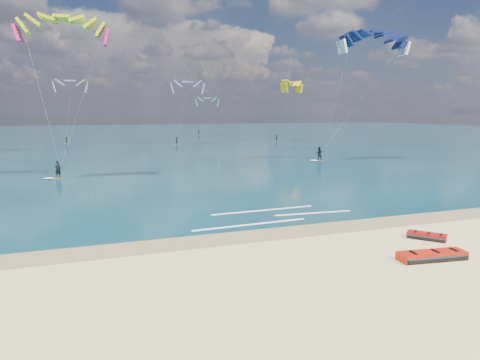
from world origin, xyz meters
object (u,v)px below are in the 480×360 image
Objects in this scene: packed_kite_left at (432,260)px; kitesurfer_far at (347,91)px; packed_kite_mid at (426,239)px; kitesurfer_main at (60,90)px.

packed_kite_left is 38.06m from kitesurfer_far.
packed_kite_mid is at bearing -98.06° from kitesurfer_far.
packed_kite_left is 1.61× the size of packed_kite_mid.
packed_kite_left is at bearing -79.02° from packed_kite_mid.
packed_kite_mid is at bearing -87.40° from kitesurfer_main.
packed_kite_mid is 0.13× the size of kitesurfer_main.
kitesurfer_main reaches higher than packed_kite_left.
kitesurfer_far is at bearing -25.19° from kitesurfer_main.
packed_kite_left reaches higher than packed_kite_mid.
kitesurfer_far reaches higher than kitesurfer_main.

